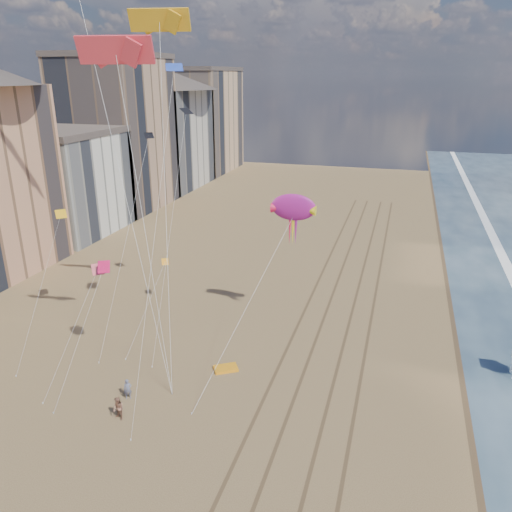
{
  "coord_description": "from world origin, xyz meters",
  "views": [
    {
      "loc": [
        8.1,
        -15.28,
        25.27
      ],
      "look_at": [
        -4.23,
        26.0,
        9.5
      ],
      "focal_mm": 35.0,
      "sensor_mm": 36.0,
      "label": 1
    }
  ],
  "objects_px": {
    "kite_flyer_b": "(118,409)",
    "show_kite": "(293,208)",
    "grounded_kite": "(226,368)",
    "kite_flyer_a": "(128,389)"
  },
  "relations": [
    {
      "from": "grounded_kite",
      "to": "show_kite",
      "type": "height_order",
      "value": "show_kite"
    },
    {
      "from": "grounded_kite",
      "to": "kite_flyer_a",
      "type": "distance_m",
      "value": 8.93
    },
    {
      "from": "kite_flyer_a",
      "to": "kite_flyer_b",
      "type": "relative_size",
      "value": 0.93
    },
    {
      "from": "grounded_kite",
      "to": "show_kite",
      "type": "bearing_deg",
      "value": 35.14
    },
    {
      "from": "grounded_kite",
      "to": "kite_flyer_b",
      "type": "distance_m",
      "value": 10.52
    },
    {
      "from": "show_kite",
      "to": "kite_flyer_a",
      "type": "distance_m",
      "value": 22.19
    },
    {
      "from": "grounded_kite",
      "to": "kite_flyer_a",
      "type": "relative_size",
      "value": 1.2
    },
    {
      "from": "kite_flyer_a",
      "to": "grounded_kite",
      "type": "bearing_deg",
      "value": 11.88
    },
    {
      "from": "kite_flyer_b",
      "to": "show_kite",
      "type": "bearing_deg",
      "value": 81.26
    },
    {
      "from": "kite_flyer_a",
      "to": "kite_flyer_b",
      "type": "distance_m",
      "value": 2.66
    }
  ]
}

